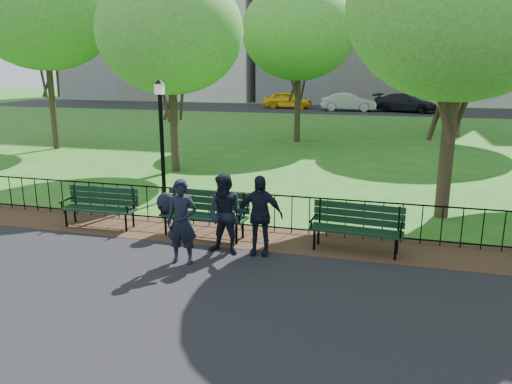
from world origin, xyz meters
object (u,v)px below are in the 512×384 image
(tree_far_c, at_px, (299,31))
(taxi, at_px, (288,100))
(sedan_dark, at_px, (406,103))
(tree_near_w, at_px, (170,32))
(person_left, at_px, (182,222))
(lamppost, at_px, (162,137))
(tree_near_e, at_px, (461,4))
(park_bench_left_a, at_px, (101,203))
(tree_mid_w, at_px, (43,6))
(park_bench_main, at_px, (189,206))
(person_right, at_px, (259,215))
(park_bench_right_a, at_px, (357,223))
(person_mid, at_px, (226,215))
(sedan_silver, at_px, (349,102))

(tree_far_c, bearing_deg, taxi, 103.04)
(sedan_dark, bearing_deg, tree_near_w, 179.49)
(sedan_dark, bearing_deg, person_left, -170.55)
(lamppost, relative_size, tree_near_e, 0.46)
(park_bench_left_a, height_order, tree_mid_w, tree_mid_w)
(tree_far_c, bearing_deg, tree_near_e, -63.02)
(lamppost, height_order, person_left, lamppost)
(park_bench_main, xyz_separation_m, lamppost, (-1.82, 2.52, 1.15))
(park_bench_main, height_order, tree_far_c, tree_far_c)
(person_right, bearing_deg, sedan_dark, 79.27)
(tree_near_w, height_order, tree_far_c, tree_far_c)
(lamppost, xyz_separation_m, tree_near_e, (7.41, 0.49, 3.26))
(park_bench_right_a, bearing_deg, taxi, 108.66)
(tree_mid_w, xyz_separation_m, sedan_dark, (15.81, 23.16, -5.43))
(park_bench_left_a, distance_m, sedan_dark, 33.57)
(tree_mid_w, bearing_deg, taxi, 76.51)
(park_bench_left_a, bearing_deg, sedan_dark, 75.59)
(park_bench_right_a, distance_m, person_mid, 2.69)
(lamppost, height_order, person_mid, lamppost)
(tree_mid_w, distance_m, sedan_dark, 28.56)
(person_mid, bearing_deg, tree_near_w, 126.80)
(lamppost, relative_size, person_mid, 2.05)
(tree_mid_w, height_order, person_left, tree_mid_w)
(tree_far_c, bearing_deg, sedan_dark, 73.15)
(person_left, xyz_separation_m, sedan_dark, (4.69, 34.35, -0.09))
(park_bench_left_a, relative_size, person_mid, 1.10)
(park_bench_left_a, bearing_deg, taxi, 92.69)
(park_bench_left_a, distance_m, tree_far_c, 15.41)
(lamppost, xyz_separation_m, taxi, (-2.97, 31.40, -1.09))
(park_bench_main, height_order, sedan_silver, sedan_silver)
(park_bench_left_a, height_order, lamppost, lamppost)
(park_bench_main, distance_m, person_mid, 1.44)
(park_bench_right_a, distance_m, person_left, 3.55)
(lamppost, bearing_deg, tree_near_e, 3.79)
(tree_mid_w, bearing_deg, tree_near_w, -23.43)
(person_left, bearing_deg, tree_far_c, 87.24)
(sedan_silver, bearing_deg, sedan_dark, -87.24)
(person_left, relative_size, person_mid, 1.01)
(lamppost, xyz_separation_m, sedan_dark, (7.01, 30.28, -1.08))
(park_bench_main, height_order, park_bench_right_a, park_bench_main)
(person_left, xyz_separation_m, person_right, (1.30, 0.84, -0.01))
(tree_far_c, relative_size, taxi, 1.78)
(park_bench_right_a, height_order, lamppost, lamppost)
(park_bench_right_a, bearing_deg, park_bench_main, -175.18)
(tree_near_w, relative_size, person_mid, 4.23)
(person_mid, xyz_separation_m, sedan_silver, (-0.47, 33.46, -0.08))
(tree_near_w, bearing_deg, taxi, 93.24)
(park_bench_left_a, relative_size, taxi, 0.42)
(sedan_dark, bearing_deg, park_bench_left_a, -175.64)
(tree_near_w, relative_size, sedan_dark, 1.37)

